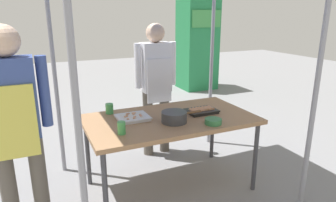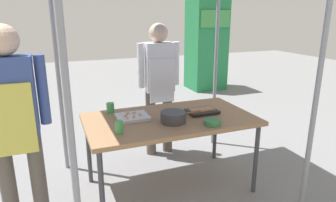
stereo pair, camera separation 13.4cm
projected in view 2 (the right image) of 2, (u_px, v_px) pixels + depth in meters
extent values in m
plane|color=slate|center=(170.00, 186.00, 3.12)|extent=(18.00, 18.00, 0.00)
cube|color=#9E724C|center=(170.00, 119.00, 2.92)|extent=(1.60, 0.90, 0.04)
cylinder|color=#3F3F44|center=(102.00, 191.00, 2.42)|extent=(0.04, 0.04, 0.71)
cylinder|color=#3F3F44|center=(256.00, 159.00, 2.94)|extent=(0.04, 0.04, 0.71)
cylinder|color=#3F3F44|center=(89.00, 151.00, 3.11)|extent=(0.04, 0.04, 0.71)
cylinder|color=#3F3F44|center=(215.00, 131.00, 3.63)|extent=(0.04, 0.04, 0.71)
cylinder|color=gray|center=(70.00, 124.00, 1.77)|extent=(0.04, 0.04, 2.19)
cylinder|color=gray|center=(317.00, 93.00, 2.44)|extent=(0.04, 0.04, 2.19)
cylinder|color=gray|center=(58.00, 74.00, 3.20)|extent=(0.04, 0.04, 2.19)
cylinder|color=gray|center=(216.00, 63.00, 3.86)|extent=(0.04, 0.04, 2.19)
cube|color=black|center=(202.00, 112.00, 3.04)|extent=(0.29, 0.21, 0.02)
cube|color=black|center=(202.00, 111.00, 3.03)|extent=(0.30, 0.22, 0.01)
cylinder|color=tan|center=(192.00, 111.00, 2.99)|extent=(0.03, 0.10, 0.03)
cylinder|color=tan|center=(196.00, 110.00, 3.00)|extent=(0.03, 0.10, 0.03)
cylinder|color=tan|center=(199.00, 110.00, 3.02)|extent=(0.03, 0.10, 0.03)
cylinder|color=tan|center=(202.00, 110.00, 3.03)|extent=(0.03, 0.10, 0.03)
cylinder|color=tan|center=(205.00, 109.00, 3.04)|extent=(0.03, 0.10, 0.03)
cylinder|color=tan|center=(208.00, 109.00, 3.05)|extent=(0.03, 0.10, 0.03)
cylinder|color=tan|center=(211.00, 108.00, 3.07)|extent=(0.03, 0.10, 0.03)
cube|color=silver|center=(132.00, 118.00, 2.87)|extent=(0.29, 0.25, 0.02)
cube|color=silver|center=(132.00, 116.00, 2.87)|extent=(0.30, 0.26, 0.01)
cylinder|color=tan|center=(134.00, 118.00, 2.80)|extent=(0.21, 0.01, 0.01)
cube|color=tan|center=(133.00, 118.00, 2.80)|extent=(0.02, 0.02, 0.02)
cube|color=tan|center=(127.00, 119.00, 2.78)|extent=(0.02, 0.02, 0.02)
cylinder|color=tan|center=(133.00, 117.00, 2.84)|extent=(0.21, 0.01, 0.01)
cube|color=tan|center=(141.00, 116.00, 2.86)|extent=(0.02, 0.02, 0.02)
cube|color=tan|center=(134.00, 117.00, 2.84)|extent=(0.02, 0.02, 0.02)
cylinder|color=tan|center=(132.00, 116.00, 2.87)|extent=(0.21, 0.01, 0.01)
cube|color=tan|center=(140.00, 115.00, 2.89)|extent=(0.02, 0.02, 0.02)
cube|color=tan|center=(127.00, 116.00, 2.85)|extent=(0.02, 0.02, 0.02)
cube|color=tan|center=(125.00, 117.00, 2.84)|extent=(0.02, 0.02, 0.02)
cylinder|color=tan|center=(131.00, 115.00, 2.90)|extent=(0.21, 0.01, 0.01)
cube|color=tan|center=(134.00, 114.00, 2.91)|extent=(0.02, 0.02, 0.02)
cube|color=tan|center=(127.00, 115.00, 2.89)|extent=(0.02, 0.02, 0.02)
cylinder|color=tan|center=(130.00, 113.00, 2.93)|extent=(0.21, 0.01, 0.01)
cube|color=tan|center=(135.00, 113.00, 2.95)|extent=(0.02, 0.02, 0.02)
cube|color=tan|center=(129.00, 114.00, 2.93)|extent=(0.02, 0.02, 0.02)
cube|color=tan|center=(133.00, 113.00, 2.94)|extent=(0.02, 0.02, 0.02)
cube|color=tan|center=(127.00, 114.00, 2.92)|extent=(0.02, 0.02, 0.02)
cylinder|color=#38383A|center=(173.00, 117.00, 2.77)|extent=(0.24, 0.24, 0.10)
cylinder|color=brown|center=(193.00, 112.00, 2.84)|extent=(0.16, 0.02, 0.02)
cylinder|color=#386B33|center=(173.00, 113.00, 2.76)|extent=(0.22, 0.22, 0.01)
cylinder|color=#33723F|center=(212.00, 122.00, 2.72)|extent=(0.15, 0.15, 0.05)
cylinder|color=#3F994C|center=(110.00, 108.00, 3.04)|extent=(0.08, 0.08, 0.10)
cylinder|color=#3F994C|center=(119.00, 127.00, 2.52)|extent=(0.07, 0.07, 0.11)
cylinder|color=#595147|center=(151.00, 123.00, 3.75)|extent=(0.12, 0.12, 0.81)
cylinder|color=#595147|center=(167.00, 121.00, 3.82)|extent=(0.12, 0.12, 0.81)
cube|color=white|center=(159.00, 67.00, 3.59)|extent=(0.34, 0.20, 0.57)
cube|color=white|center=(162.00, 81.00, 3.53)|extent=(0.30, 0.02, 0.52)
cylinder|color=white|center=(141.00, 66.00, 3.50)|extent=(0.08, 0.08, 0.52)
cylinder|color=white|center=(176.00, 63.00, 3.66)|extent=(0.08, 0.08, 0.52)
sphere|color=#D8B293|center=(158.00, 33.00, 3.48)|extent=(0.22, 0.22, 0.22)
cylinder|color=#595147|center=(8.00, 185.00, 2.38)|extent=(0.12, 0.12, 0.83)
cylinder|color=#595147|center=(39.00, 180.00, 2.45)|extent=(0.12, 0.12, 0.83)
cube|color=#384C8C|center=(11.00, 97.00, 2.22)|extent=(0.34, 0.20, 0.59)
cube|color=#D8CC4C|center=(12.00, 120.00, 2.16)|extent=(0.30, 0.02, 0.53)
cylinder|color=#384C8C|center=(43.00, 90.00, 2.28)|extent=(0.08, 0.08, 0.53)
sphere|color=#D8B293|center=(2.00, 40.00, 2.10)|extent=(0.23, 0.23, 0.23)
cube|color=#237F47|center=(206.00, 46.00, 6.91)|extent=(0.77, 0.71, 1.98)
cube|color=#3F994C|center=(216.00, 19.00, 6.41)|extent=(0.70, 0.03, 0.36)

